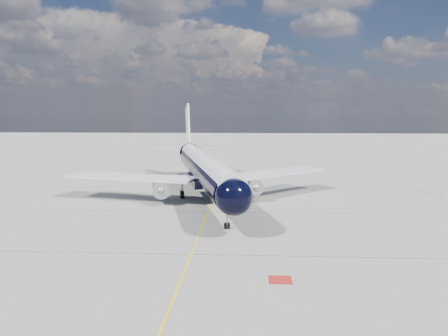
{
  "coord_description": "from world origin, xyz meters",
  "views": [
    {
      "loc": [
        4.5,
        -38.77,
        11.47
      ],
      "look_at": [
        1.41,
        18.29,
        4.0
      ],
      "focal_mm": 35.0,
      "sensor_mm": 36.0,
      "label": 1
    }
  ],
  "objects": [
    {
      "name": "taxiway_centerline",
      "position": [
        0.0,
        25.0,
        0.0
      ],
      "size": [
        0.16,
        160.0,
        0.01
      ],
      "primitive_type": "cube",
      "color": "yellow",
      "rests_on": "ground"
    },
    {
      "name": "ground",
      "position": [
        0.0,
        30.0,
        0.0
      ],
      "size": [
        320.0,
        320.0,
        0.0
      ],
      "primitive_type": "plane",
      "color": "gray",
      "rests_on": "ground"
    },
    {
      "name": "main_airliner",
      "position": [
        -1.32,
        18.56,
        3.98
      ],
      "size": [
        35.43,
        43.81,
        12.82
      ],
      "rotation": [
        0.0,
        0.0,
        0.24
      ],
      "color": "black",
      "rests_on": "ground"
    },
    {
      "name": "red_marking",
      "position": [
        6.8,
        -10.0,
        0.0
      ],
      "size": [
        1.6,
        1.6,
        0.01
      ],
      "primitive_type": "cube",
      "color": "maroon",
      "rests_on": "ground"
    }
  ]
}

